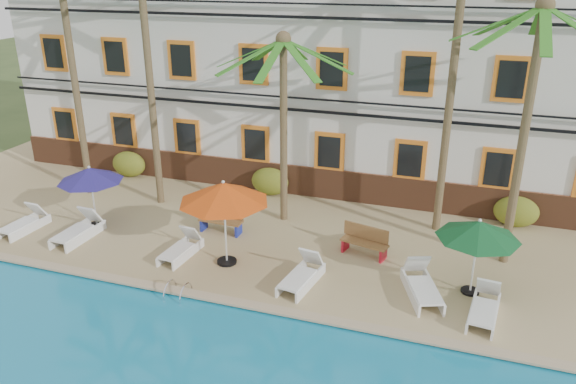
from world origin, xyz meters
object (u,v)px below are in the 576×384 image
(palm_e, at_px, (530,100))
(lounger_e, at_px, (422,285))
(palm_c, at_px, (284,100))
(umbrella_red, at_px, (224,193))
(palm_a, at_px, (70,49))
(lounger_c, at_px, (181,248))
(lounger_b, at_px, (79,230))
(lounger_d, at_px, (302,275))
(bench_left, at_px, (222,219))
(palm_d, at_px, (455,51))
(umbrella_blue, at_px, (90,175))
(palm_b, at_px, (147,47))
(pool_ladder, at_px, (178,294))
(lounger_a, at_px, (25,223))
(bench_right, at_px, (365,241))
(umbrella_green, at_px, (479,230))
(lounger_f, at_px, (484,308))

(palm_e, xyz_separation_m, lounger_e, (-2.19, -2.76, -4.70))
(palm_c, bearing_deg, umbrella_red, -99.83)
(palm_a, bearing_deg, lounger_c, -30.46)
(lounger_b, bearing_deg, palm_e, 12.15)
(palm_a, distance_m, lounger_d, 12.06)
(bench_left, bearing_deg, palm_d, 20.15)
(palm_e, relative_size, umbrella_blue, 3.51)
(palm_b, xyz_separation_m, palm_e, (12.37, -0.71, -0.78))
(umbrella_red, height_order, lounger_c, umbrella_red)
(palm_b, height_order, palm_d, palm_d)
(palm_b, height_order, palm_c, palm_b)
(palm_d, relative_size, pool_ladder, 12.74)
(lounger_a, relative_size, lounger_b, 0.92)
(umbrella_blue, relative_size, lounger_a, 1.19)
(umbrella_red, distance_m, lounger_c, 2.54)
(lounger_a, height_order, bench_right, bench_right)
(lounger_e, bearing_deg, umbrella_green, 24.40)
(lounger_a, bearing_deg, lounger_d, -1.72)
(bench_left, height_order, pool_ladder, bench_left)
(lounger_d, bearing_deg, bench_right, 59.71)
(lounger_d, xyz_separation_m, pool_ladder, (-3.09, -1.61, -0.29))
(umbrella_green, xyz_separation_m, lounger_b, (-12.43, -0.69, -1.61))
(lounger_d, relative_size, pool_ladder, 2.67)
(lounger_f, relative_size, bench_right, 1.22)
(umbrella_blue, relative_size, umbrella_red, 0.82)
(palm_c, height_order, lounger_a, palm_c)
(palm_a, distance_m, pool_ladder, 10.54)
(umbrella_red, bearing_deg, lounger_f, -3.73)
(palm_a, height_order, lounger_e, palm_a)
(palm_a, height_order, palm_e, palm_a)
(umbrella_red, xyz_separation_m, lounger_d, (2.54, -0.44, -2.01))
(palm_a, distance_m, palm_b, 3.19)
(lounger_d, bearing_deg, lounger_b, 177.24)
(lounger_a, bearing_deg, pool_ladder, -15.40)
(palm_c, xyz_separation_m, umbrella_green, (6.49, -2.94, -2.38))
(umbrella_red, bearing_deg, palm_e, 19.33)
(umbrella_blue, bearing_deg, lounger_d, -10.09)
(lounger_b, bearing_deg, palm_b, 74.85)
(palm_d, bearing_deg, bench_right, -127.16)
(umbrella_green, distance_m, lounger_f, 2.01)
(palm_e, distance_m, lounger_e, 5.88)
(lounger_b, bearing_deg, lounger_e, 0.57)
(umbrella_blue, height_order, bench_right, umbrella_blue)
(lounger_b, height_order, lounger_c, lounger_b)
(lounger_b, height_order, lounger_d, lounger_b)
(palm_e, bearing_deg, lounger_f, -99.41)
(umbrella_red, xyz_separation_m, lounger_e, (5.83, 0.05, -1.99))
(umbrella_blue, xyz_separation_m, umbrella_green, (12.51, -0.34, 0.04))
(umbrella_green, height_order, lounger_d, umbrella_green)
(lounger_a, relative_size, bench_right, 1.18)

